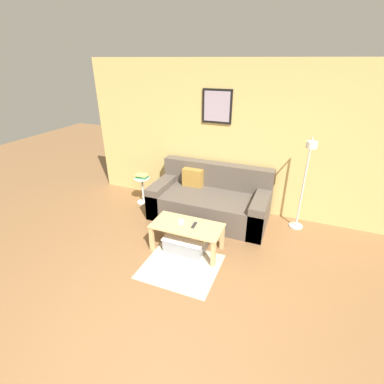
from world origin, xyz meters
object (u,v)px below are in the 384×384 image
book_stack (142,176)px  cell_phone (181,222)px  couch (210,201)px  remote_control (194,225)px  storage_bin (186,243)px  side_table (143,188)px  coffee_table (187,230)px  floor_lamp (305,177)px

book_stack → cell_phone: size_ratio=1.72×
couch → remote_control: couch is taller
storage_bin → side_table: size_ratio=1.15×
coffee_table → side_table: (-1.36, 1.04, -0.03)m
couch → storage_bin: size_ratio=3.32×
book_stack → side_table: bearing=-91.5°
remote_control → cell_phone: (-0.21, 0.02, -0.01)m
side_table → cell_phone: size_ratio=3.68×
couch → side_table: size_ratio=3.82×
side_table → remote_control: size_ratio=3.44×
couch → storage_bin: 1.05m
remote_control → storage_bin: bearing=-166.0°
storage_bin → side_table: 1.71m
floor_lamp → side_table: (-2.80, -0.07, -0.64)m
floor_lamp → cell_phone: bearing=-145.6°
side_table → cell_phone: side_table is taller
floor_lamp → book_stack: size_ratio=6.29×
cell_phone → storage_bin: bearing=-51.6°
coffee_table → cell_phone: 0.15m
couch → coffee_table: (0.00, -1.03, 0.03)m
book_stack → remote_control: book_stack is taller
side_table → book_stack: (0.00, 0.01, 0.24)m
floor_lamp → cell_phone: (-1.55, -1.07, -0.53)m
coffee_table → side_table: size_ratio=1.95×
storage_bin → coffee_table: bearing=14.8°
cell_phone → side_table: bearing=118.4°
book_stack → couch: bearing=-0.8°
couch → book_stack: couch is taller
floor_lamp → book_stack: floor_lamp is taller
storage_bin → side_table: (-1.34, 1.04, 0.20)m
couch → cell_phone: bearing=-96.4°
couch → cell_phone: (-0.11, -0.98, 0.12)m
side_table → remote_control: 1.78m
coffee_table → side_table: bearing=142.6°
remote_control → cell_phone: remote_control is taller
floor_lamp → remote_control: size_ratio=10.11×
side_table → cell_phone: bearing=-38.6°
floor_lamp → cell_phone: 1.96m
floor_lamp → side_table: bearing=-178.5°
storage_bin → cell_phone: size_ratio=4.24×
floor_lamp → cell_phone: size_ratio=10.84×
couch → coffee_table: couch is taller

